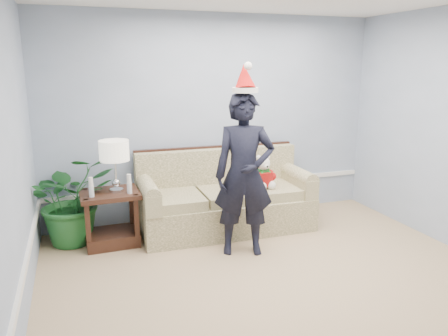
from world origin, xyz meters
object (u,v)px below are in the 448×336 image
at_px(table_lamp, 114,153).
at_px(teddy_bear, 263,176).
at_px(man, 244,175).
at_px(sofa, 224,200).
at_px(side_table, 111,224).
at_px(houseplant, 72,199).

relative_size(table_lamp, teddy_bear, 1.37).
bearing_deg(man, teddy_bear, 67.70).
relative_size(sofa, table_lamp, 3.64).
distance_m(side_table, teddy_bear, 1.93).
height_order(sofa, table_lamp, table_lamp).
bearing_deg(teddy_bear, table_lamp, 172.70).
distance_m(sofa, teddy_bear, 0.59).
relative_size(sofa, teddy_bear, 4.98).
relative_size(houseplant, teddy_bear, 2.45).
xyz_separation_m(sofa, table_lamp, (-1.34, -0.10, 0.73)).
height_order(side_table, man, man).
distance_m(sofa, side_table, 1.43).
bearing_deg(teddy_bear, sofa, 154.85).
distance_m(side_table, houseplant, 0.54).
height_order(table_lamp, houseplant, table_lamp).
distance_m(side_table, man, 1.68).
bearing_deg(side_table, houseplant, 153.73).
height_order(side_table, houseplant, houseplant).
height_order(houseplant, man, man).
relative_size(side_table, man, 0.38).
relative_size(sofa, houseplant, 2.04).
xyz_separation_m(side_table, table_lamp, (0.08, -0.01, 0.84)).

